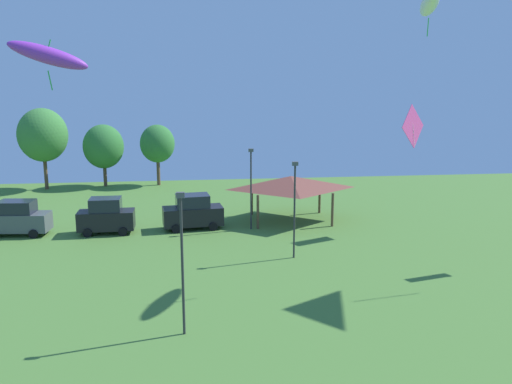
# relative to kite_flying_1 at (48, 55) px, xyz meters

# --- Properties ---
(kite_flying_1) EXTENTS (3.56, 1.24, 2.35)m
(kite_flying_1) POSITION_rel_kite_flying_1_xyz_m (0.00, 0.00, 0.00)
(kite_flying_1) COLOR purple
(kite_flying_6) EXTENTS (2.45, 2.05, 3.15)m
(kite_flying_6) POSITION_rel_kite_flying_1_xyz_m (21.85, 12.09, -4.33)
(kite_flying_6) COLOR #E54C93
(kite_flying_9) EXTENTS (1.88, 4.04, 2.48)m
(kite_flying_9) POSITION_rel_kite_flying_1_xyz_m (19.06, 4.20, 2.96)
(kite_flying_9) COLOR white
(parked_car_leftmost) EXTENTS (4.57, 2.27, 2.54)m
(parked_car_leftmost) POSITION_rel_kite_flying_1_xyz_m (-6.52, 14.31, -10.86)
(parked_car_leftmost) COLOR #4C5156
(parked_car_leftmost) RESTS_ON ground
(parked_car_second_from_left) EXTENTS (4.02, 2.00, 2.64)m
(parked_car_second_from_left) POSITION_rel_kite_flying_1_xyz_m (-0.24, 14.03, -10.82)
(parked_car_second_from_left) COLOR black
(parked_car_second_from_left) RESTS_ON ground
(parked_car_third_from_left) EXTENTS (4.64, 2.51, 2.61)m
(parked_car_third_from_left) POSITION_rel_kite_flying_1_xyz_m (6.04, 14.57, -10.82)
(parked_car_third_from_left) COLOR black
(parked_car_third_from_left) RESTS_ON ground
(park_pavilion) EXTENTS (7.43, 5.52, 3.60)m
(park_pavilion) POSITION_rel_kite_flying_1_xyz_m (13.77, 16.11, -9.01)
(park_pavilion) COLOR brown
(park_pavilion) RESTS_ON ground
(light_post_0) EXTENTS (0.36, 0.20, 6.14)m
(light_post_0) POSITION_rel_kite_flying_1_xyz_m (12.36, 6.99, -8.63)
(light_post_0) COLOR #2D2D33
(light_post_0) RESTS_ON ground
(light_post_1) EXTENTS (0.36, 0.20, 6.10)m
(light_post_1) POSITION_rel_kite_flying_1_xyz_m (10.38, 13.93, -8.65)
(light_post_1) COLOR #2D2D33
(light_post_1) RESTS_ON ground
(light_post_2) EXTENTS (0.36, 0.20, 6.43)m
(light_post_2) POSITION_rel_kite_flying_1_xyz_m (5.61, -2.75, -8.48)
(light_post_2) COLOR #2D2D33
(light_post_2) RESTS_ON ground
(treeline_tree_1) EXTENTS (4.90, 4.90, 8.25)m
(treeline_tree_1) POSITION_rel_kite_flying_1_xyz_m (-8.83, 31.33, -6.56)
(treeline_tree_1) COLOR brown
(treeline_tree_1) RESTS_ON ground
(treeline_tree_2) EXTENTS (4.16, 4.16, 6.48)m
(treeline_tree_2) POSITION_rel_kite_flying_1_xyz_m (-3.10, 32.33, -7.92)
(treeline_tree_2) COLOR brown
(treeline_tree_2) RESTS_ON ground
(treeline_tree_3) EXTENTS (3.62, 3.62, 6.41)m
(treeline_tree_3) POSITION_rel_kite_flying_1_xyz_m (2.45, 32.25, -7.70)
(treeline_tree_3) COLOR brown
(treeline_tree_3) RESTS_ON ground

